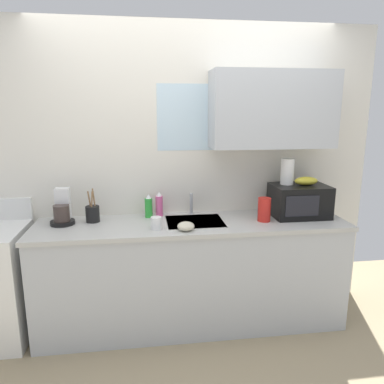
% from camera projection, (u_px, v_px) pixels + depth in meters
% --- Properties ---
extents(kitchen_wall_assembly, '(3.29, 0.42, 2.50)m').
position_uv_depth(kitchen_wall_assembly, '(203.00, 160.00, 3.18)').
color(kitchen_wall_assembly, silver).
rests_on(kitchen_wall_assembly, ground).
extents(counter_unit, '(2.52, 0.63, 0.90)m').
position_uv_depth(counter_unit, '(192.00, 273.00, 3.06)').
color(counter_unit, '#B2B7BC').
rests_on(counter_unit, ground).
extents(sink_faucet, '(0.03, 0.03, 0.18)m').
position_uv_depth(sink_faucet, '(191.00, 204.00, 3.18)').
color(sink_faucet, '#B2B5BA').
rests_on(sink_faucet, counter_unit).
extents(microwave, '(0.46, 0.35, 0.27)m').
position_uv_depth(microwave, '(299.00, 201.00, 3.10)').
color(microwave, black).
rests_on(microwave, counter_unit).
extents(banana_bunch, '(0.20, 0.11, 0.07)m').
position_uv_depth(banana_bunch, '(306.00, 181.00, 3.07)').
color(banana_bunch, gold).
rests_on(banana_bunch, microwave).
extents(paper_towel_roll, '(0.11, 0.11, 0.22)m').
position_uv_depth(paper_towel_roll, '(287.00, 171.00, 3.09)').
color(paper_towel_roll, white).
rests_on(paper_towel_roll, microwave).
extents(coffee_maker, '(0.19, 0.21, 0.28)m').
position_uv_depth(coffee_maker, '(62.00, 211.00, 2.91)').
color(coffee_maker, black).
rests_on(coffee_maker, counter_unit).
extents(dish_soap_bottle_pink, '(0.06, 0.06, 0.21)m').
position_uv_depth(dish_soap_bottle_pink, '(159.00, 205.00, 3.11)').
color(dish_soap_bottle_pink, '#E55999').
rests_on(dish_soap_bottle_pink, counter_unit).
extents(dish_soap_bottle_green, '(0.06, 0.06, 0.20)m').
position_uv_depth(dish_soap_bottle_green, '(149.00, 207.00, 3.08)').
color(dish_soap_bottle_green, green).
rests_on(dish_soap_bottle_green, counter_unit).
extents(cereal_canister, '(0.10, 0.10, 0.19)m').
position_uv_depth(cereal_canister, '(264.00, 210.00, 2.97)').
color(cereal_canister, red).
rests_on(cereal_canister, counter_unit).
extents(mug_white, '(0.08, 0.08, 0.09)m').
position_uv_depth(mug_white, '(156.00, 223.00, 2.78)').
color(mug_white, white).
rests_on(mug_white, counter_unit).
extents(utensil_crock, '(0.11, 0.11, 0.27)m').
position_uv_depth(utensil_crock, '(93.00, 213.00, 2.96)').
color(utensil_crock, black).
rests_on(utensil_crock, counter_unit).
extents(small_bowl, '(0.13, 0.13, 0.06)m').
position_uv_depth(small_bowl, '(186.00, 226.00, 2.75)').
color(small_bowl, beige).
rests_on(small_bowl, counter_unit).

